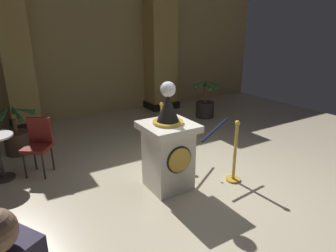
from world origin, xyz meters
name	(u,v)px	position (x,y,z in m)	size (l,w,h in m)	color
ground_plane	(197,186)	(0.00, 0.00, 0.00)	(11.40, 11.40, 0.00)	beige
back_wall	(93,52)	(0.00, 4.84, 1.73)	(11.40, 0.16, 3.46)	tan
pedestal_clock	(168,149)	(-0.40, 0.24, 0.65)	(0.75, 0.75, 1.66)	silver
stanchion_near	(234,160)	(0.61, -0.15, 0.36)	(0.24, 0.24, 1.03)	gold
stanchion_far	(162,137)	(0.11, 1.30, 0.38)	(0.24, 0.24, 1.07)	gold
velvet_rope	(196,125)	(0.36, 0.57, 0.79)	(0.99, 1.01, 0.22)	#141947
column_left	(17,60)	(-1.91, 4.50, 1.65)	(0.77, 0.77, 3.33)	black
column_right	(159,53)	(1.91, 4.50, 1.65)	(0.95, 0.95, 3.33)	black
potted_palm_left	(17,138)	(-2.25, 2.89, 0.32)	(0.77, 0.77, 1.00)	#4C3828
potted_palm_right	(205,105)	(2.44, 2.90, 0.34)	(0.74, 0.69, 1.10)	#2D2823
cafe_chair_red	(38,141)	(-1.99, 1.78, 0.57)	(0.56, 0.56, 0.96)	black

